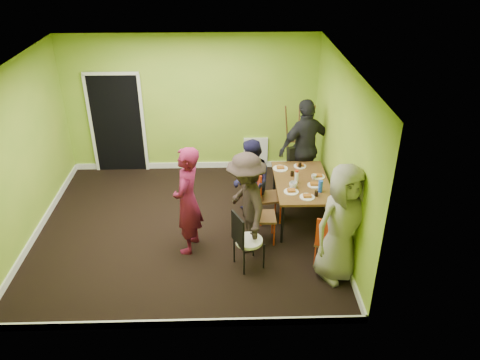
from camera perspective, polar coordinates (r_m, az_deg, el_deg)
The scene contains 28 objects.
ground at distance 8.09m, azimuth -6.46°, elevation -5.80°, with size 5.00×5.00×0.00m, color black.
room_walls at distance 7.61m, azimuth -7.02°, elevation 0.50°, with size 5.04×4.54×2.82m.
dining_table at distance 7.99m, azimuth 7.53°, elevation -0.48°, with size 0.90×1.50×0.75m.
chair_left_far at distance 7.96m, azimuth 2.97°, elevation -1.57°, with size 0.46×0.46×0.97m.
chair_left_near at distance 7.47m, azimuth 2.28°, elevation -3.93°, with size 0.40×0.39×0.95m.
chair_back_end at distance 8.72m, azimuth 7.18°, elevation 2.18°, with size 0.52×0.57×0.98m.
chair_front_end at distance 7.04m, azimuth 10.71°, elevation -7.13°, with size 0.48×0.48×0.89m.
chair_bentwood at distance 6.91m, azimuth 0.61°, elevation -7.09°, with size 0.49×0.48×0.94m.
easel at distance 9.49m, azimuth 7.01°, elevation 4.86°, with size 0.61×0.57×1.51m.
plate_near_left at distance 8.32m, azimuth 4.94°, elevation 1.41°, with size 0.27×0.27×0.01m, color white.
plate_near_right at distance 7.62m, azimuth 6.26°, elevation -1.43°, with size 0.24×0.24×0.01m, color white.
plate_far_back at distance 8.44m, azimuth 7.33°, elevation 1.69°, with size 0.22×0.22×0.01m, color white.
plate_far_front at distance 7.51m, azimuth 8.18°, elevation -2.07°, with size 0.24×0.24×0.01m, color white.
plate_wall_back at distance 8.13m, azimuth 9.50°, elevation 0.41°, with size 0.23×0.23×0.01m, color white.
plate_wall_front at distance 7.86m, azimuth 9.01°, elevation -0.62°, with size 0.22×0.22×0.01m, color white.
thermos at distance 7.84m, azimuth 6.90°, elevation 0.31°, with size 0.06×0.06×0.21m, color white.
blue_bottle at distance 7.65m, azimuth 9.78°, elevation -0.76°, with size 0.07×0.07×0.20m, color blue.
orange_bottle at distance 8.12m, azimuth 6.96°, elevation 0.84°, with size 0.04×0.04×0.08m, color red.
glass_mid at distance 8.08m, azimuth 6.38°, elevation 0.77°, with size 0.06×0.06×0.09m, color black.
glass_back at distance 8.37m, azimuth 7.30°, elevation 1.76°, with size 0.06×0.06×0.09m, color black.
glass_front at distance 7.55m, azimuth 9.29°, elevation -1.65°, with size 0.06×0.06×0.09m, color black.
cup_a at distance 7.72m, azimuth 6.49°, elevation -0.62°, with size 0.13×0.13×0.10m, color white.
cup_b at distance 8.04m, azimuth 9.00°, elevation 0.40°, with size 0.09×0.09×0.08m, color white.
person_standing at distance 7.14m, azimuth -6.42°, elevation -2.53°, with size 0.64×0.42×1.76m, color #5C0F2C.
person_left_far at distance 7.90m, azimuth 1.41°, elevation -0.20°, with size 0.72×0.56×1.48m, color black.
person_left_near at distance 7.13m, azimuth 0.77°, elevation -2.86°, with size 1.07×0.62×1.66m, color black.
person_back_end at distance 8.73m, azimuth 7.96°, elevation 3.91°, with size 1.09×0.46×1.87m, color black.
person_front_end at distance 6.69m, azimuth 12.36°, elevation -5.23°, with size 0.88×0.58×1.81m, color gray.
Camera 1 is at (0.71, -6.62, 4.59)m, focal length 35.00 mm.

